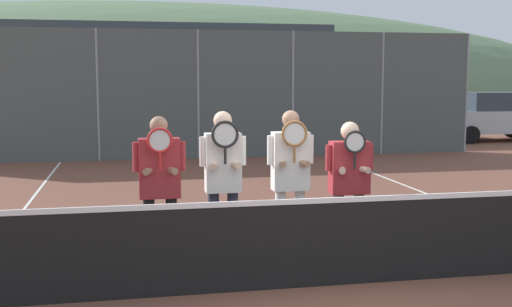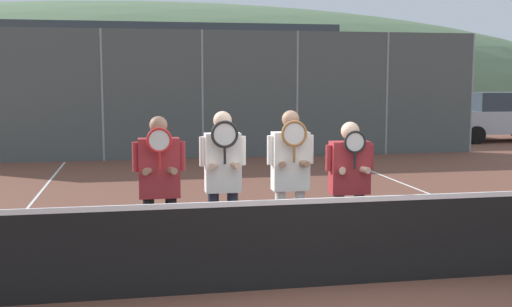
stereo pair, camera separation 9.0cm
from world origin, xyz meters
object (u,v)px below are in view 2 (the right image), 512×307
player_center_left (223,175)px  car_far_left (76,120)px  player_leftmost (159,180)px  car_center (375,116)px  player_center_right (290,173)px  car_right_of_center (499,116)px  player_rightmost (350,177)px  car_left_of_center (234,119)px

player_center_left → car_far_left: size_ratio=0.39×
player_leftmost → car_center: bearing=59.7°
player_leftmost → player_center_right: bearing=2.4°
player_center_right → car_center: size_ratio=0.43×
player_center_left → car_center: car_center is taller
player_leftmost → car_right_of_center: size_ratio=0.43×
player_leftmost → car_right_of_center: player_leftmost is taller
car_right_of_center → player_center_left: bearing=-131.4°
player_rightmost → car_right_of_center: 16.64m
player_center_left → car_right_of_center: player_center_left is taller
car_far_left → player_center_right: bearing=-74.7°
car_far_left → player_leftmost: bearing=-81.2°
player_center_right → car_left_of_center: size_ratio=0.42×
player_center_left → player_rightmost: size_ratio=1.08×
player_leftmost → player_center_right: (1.55, 0.06, 0.03)m
player_center_left → player_rightmost: bearing=-1.6°
car_right_of_center → player_center_right: bearing=-129.3°
player_leftmost → player_rightmost: player_leftmost is taller
player_center_right → car_right_of_center: size_ratio=0.44×
player_leftmost → player_center_left: 0.75m
car_center → player_center_right: bearing=-115.2°
car_far_left → player_center_left: bearing=-78.0°
player_center_left → car_center: (6.98, 13.11, -0.14)m
player_rightmost → car_center: car_center is taller
player_center_right → car_far_left: (-3.59, 13.16, -0.16)m
player_leftmost → car_far_left: car_far_left is taller
player_rightmost → car_far_left: size_ratio=0.36×
player_leftmost → car_far_left: size_ratio=0.38×
player_center_left → car_far_left: (-2.78, 13.12, -0.16)m
car_left_of_center → car_right_of_center: bearing=-1.1°
car_far_left → car_right_of_center: bearing=0.3°
player_center_right → player_rightmost: size_ratio=1.09×
car_center → player_center_left: bearing=-118.0°
player_center_right → player_rightmost: player_center_right is taller
player_rightmost → car_right_of_center: bearing=52.7°
player_center_right → car_center: (6.18, 13.15, -0.14)m
player_center_left → car_far_left: player_center_left is taller
car_far_left → car_left_of_center: 5.00m
player_center_left → player_rightmost: player_center_left is taller
player_leftmost → car_far_left: (-2.04, 13.22, -0.13)m
player_center_left → player_center_right: size_ratio=1.00×
car_center → car_right_of_center: bearing=1.0°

